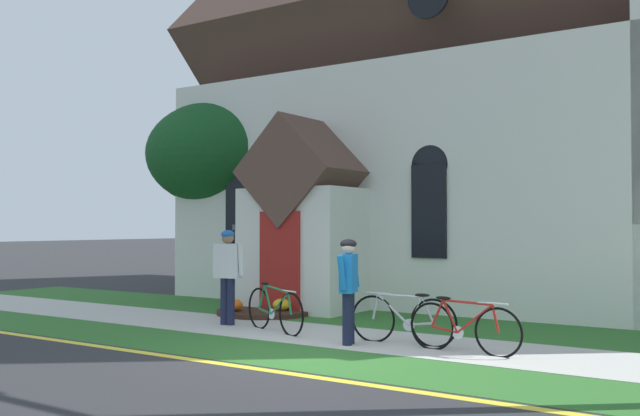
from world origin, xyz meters
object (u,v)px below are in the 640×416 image
at_px(bicycle_white, 403,319).
at_px(cyclist_in_red_jersey, 228,269).
at_px(church_sign, 275,255).
at_px(bicycle_yellow, 274,310).
at_px(bicycle_green, 464,327).
at_px(cyclist_in_green_jersey, 348,284).
at_px(yard_deciduous_tree, 222,155).

relative_size(bicycle_white, cyclist_in_red_jersey, 1.00).
bearing_deg(church_sign, bicycle_yellow, -53.22).
xyz_separation_m(bicycle_yellow, bicycle_green, (3.44, -0.10, -0.01)).
bearing_deg(bicycle_green, bicycle_yellow, 178.28).
bearing_deg(cyclist_in_green_jersey, bicycle_white, 37.65).
bearing_deg(cyclist_in_red_jersey, yard_deciduous_tree, 132.39).
bearing_deg(yard_deciduous_tree, cyclist_in_red_jersey, -47.61).
relative_size(church_sign, bicycle_green, 1.28).
height_order(bicycle_yellow, cyclist_in_red_jersey, cyclist_in_red_jersey).
bearing_deg(bicycle_yellow, cyclist_in_red_jersey, 171.68).
bearing_deg(bicycle_white, cyclist_in_green_jersey, -142.35).
relative_size(church_sign, yard_deciduous_tree, 0.43).
xyz_separation_m(bicycle_white, cyclist_in_green_jersey, (-0.66, -0.51, 0.55)).
height_order(bicycle_white, yard_deciduous_tree, yard_deciduous_tree).
height_order(church_sign, bicycle_green, church_sign).
bearing_deg(bicycle_green, cyclist_in_green_jersey, -169.60).
bearing_deg(cyclist_in_red_jersey, cyclist_in_green_jersey, -11.48).
relative_size(bicycle_green, cyclist_in_green_jersey, 1.08).
bearing_deg(church_sign, yard_deciduous_tree, 145.96).
height_order(bicycle_green, yard_deciduous_tree, yard_deciduous_tree).
bearing_deg(yard_deciduous_tree, bicycle_white, -30.60).
height_order(church_sign, cyclist_in_green_jersey, church_sign).
bearing_deg(church_sign, cyclist_in_green_jersey, -37.64).
distance_m(bicycle_white, cyclist_in_green_jersey, 1.00).
bearing_deg(cyclist_in_red_jersey, bicycle_yellow, -8.32).
bearing_deg(cyclist_in_green_jersey, bicycle_green, 10.40).
distance_m(church_sign, bicycle_white, 4.56).
xyz_separation_m(cyclist_in_red_jersey, cyclist_in_green_jersey, (2.92, -0.59, -0.09)).
distance_m(bicycle_green, yard_deciduous_tree, 10.41).
relative_size(bicycle_yellow, cyclist_in_green_jersey, 1.04).
xyz_separation_m(church_sign, cyclist_in_green_jersey, (3.33, -2.57, -0.27)).
height_order(bicycle_green, cyclist_in_green_jersey, cyclist_in_green_jersey).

